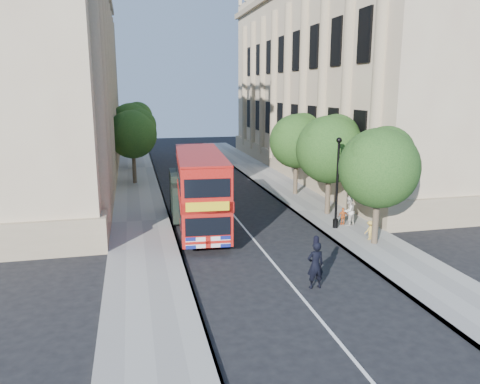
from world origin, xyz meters
TOP-DOWN VIEW (x-y plane):
  - ground at (0.00, 0.00)m, footprint 120.00×120.00m
  - pavement_right at (5.75, 10.00)m, footprint 3.50×80.00m
  - pavement_left at (-5.75, 10.00)m, footprint 3.50×80.00m
  - building_right at (13.80, 24.00)m, footprint 12.00×38.00m
  - building_left at (-13.80, 24.00)m, footprint 12.00×38.00m
  - tree_right_near at (5.84, 3.03)m, footprint 4.00×4.00m
  - tree_right_mid at (5.84, 9.03)m, footprint 4.20×4.20m
  - tree_right_far at (5.84, 15.03)m, footprint 4.00×4.00m
  - tree_left_far at (-5.96, 22.03)m, footprint 4.00×4.00m
  - tree_left_back at (-5.96, 30.03)m, footprint 4.20×4.20m
  - lamp_post at (5.00, 6.00)m, footprint 0.32×0.32m
  - double_decker_bus at (-2.46, 7.87)m, footprint 3.13×9.46m
  - box_van at (-2.90, 10.45)m, footprint 2.19×4.98m
  - police_constable at (0.82, -1.26)m, footprint 0.74×0.51m
  - woman_pedestrian at (5.93, 6.26)m, footprint 1.04×0.98m
  - child_a at (5.67, 6.45)m, footprint 0.61×0.29m
  - child_b at (5.86, 3.61)m, footprint 0.72×0.52m

SIDE VIEW (x-z plane):
  - ground at x=0.00m, z-range 0.00..0.00m
  - pavement_right at x=5.75m, z-range 0.00..0.12m
  - pavement_left at x=-5.75m, z-range 0.00..0.12m
  - child_b at x=5.86m, z-range 0.12..1.14m
  - child_a at x=5.67m, z-range 0.12..1.14m
  - woman_pedestrian at x=5.93m, z-range 0.12..1.82m
  - police_constable at x=0.82m, z-range 0.00..1.95m
  - box_van at x=-2.90m, z-range -0.03..2.77m
  - double_decker_bus at x=-2.46m, z-range 0.23..4.52m
  - lamp_post at x=5.00m, z-range -0.07..5.09m
  - tree_right_near at x=5.84m, z-range 1.21..7.29m
  - tree_right_far at x=5.84m, z-range 1.24..7.39m
  - tree_left_far at x=-5.96m, z-range 1.30..7.59m
  - tree_right_mid at x=5.84m, z-range 1.26..7.63m
  - tree_left_back at x=-5.96m, z-range 1.38..8.03m
  - building_right at x=13.80m, z-range 0.00..18.00m
  - building_left at x=-13.80m, z-range 0.00..18.00m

